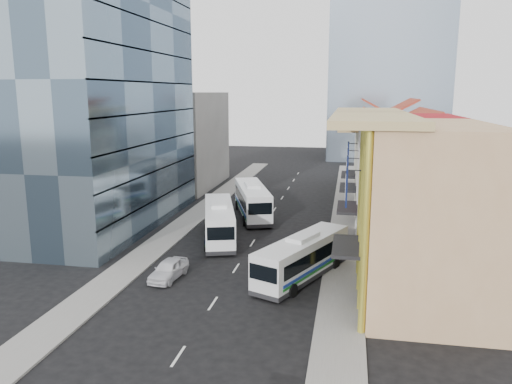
% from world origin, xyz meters
% --- Properties ---
extents(ground, '(200.00, 200.00, 0.00)m').
position_xyz_m(ground, '(0.00, 0.00, 0.00)').
color(ground, black).
rests_on(ground, ground).
extents(sidewalk_right, '(3.00, 90.00, 0.15)m').
position_xyz_m(sidewalk_right, '(8.50, 22.00, 0.07)').
color(sidewalk_right, slate).
rests_on(sidewalk_right, ground).
extents(sidewalk_left, '(3.00, 90.00, 0.15)m').
position_xyz_m(sidewalk_left, '(-8.50, 22.00, 0.07)').
color(sidewalk_left, slate).
rests_on(sidewalk_left, ground).
extents(shophouse_tan, '(8.00, 14.00, 12.00)m').
position_xyz_m(shophouse_tan, '(14.00, 5.00, 6.00)').
color(shophouse_tan, tan).
rests_on(shophouse_tan, ground).
extents(shophouse_red, '(8.00, 10.00, 12.00)m').
position_xyz_m(shophouse_red, '(14.00, 17.00, 6.00)').
color(shophouse_red, '#A41217').
rests_on(shophouse_red, ground).
extents(shophouse_cream_near, '(8.00, 9.00, 10.00)m').
position_xyz_m(shophouse_cream_near, '(14.00, 26.50, 5.00)').
color(shophouse_cream_near, beige).
rests_on(shophouse_cream_near, ground).
extents(shophouse_cream_mid, '(8.00, 9.00, 10.00)m').
position_xyz_m(shophouse_cream_mid, '(14.00, 35.50, 5.00)').
color(shophouse_cream_mid, beige).
rests_on(shophouse_cream_mid, ground).
extents(shophouse_cream_far, '(8.00, 12.00, 11.00)m').
position_xyz_m(shophouse_cream_far, '(14.00, 46.00, 5.50)').
color(shophouse_cream_far, beige).
rests_on(shophouse_cream_far, ground).
extents(office_tower, '(12.00, 26.00, 30.00)m').
position_xyz_m(office_tower, '(-17.00, 19.00, 15.00)').
color(office_tower, '#3E5163').
rests_on(office_tower, ground).
extents(office_block_far, '(10.00, 18.00, 14.00)m').
position_xyz_m(office_block_far, '(-16.00, 42.00, 7.00)').
color(office_block_far, gray).
rests_on(office_block_far, ground).
extents(bus_left_near, '(5.86, 11.90, 3.72)m').
position_xyz_m(bus_left_near, '(-3.43, 15.72, 1.86)').
color(bus_left_near, white).
rests_on(bus_left_near, ground).
extents(bus_left_far, '(6.60, 12.47, 3.91)m').
position_xyz_m(bus_left_far, '(-2.00, 25.18, 1.96)').
color(bus_left_far, white).
rests_on(bus_left_far, ground).
extents(bus_right, '(6.76, 11.00, 3.50)m').
position_xyz_m(bus_right, '(5.50, 6.78, 1.75)').
color(bus_right, silver).
rests_on(bus_right, ground).
extents(sedan_left, '(2.24, 4.59, 1.50)m').
position_xyz_m(sedan_left, '(-4.54, 4.79, 0.75)').
color(sedan_left, silver).
rests_on(sedan_left, ground).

